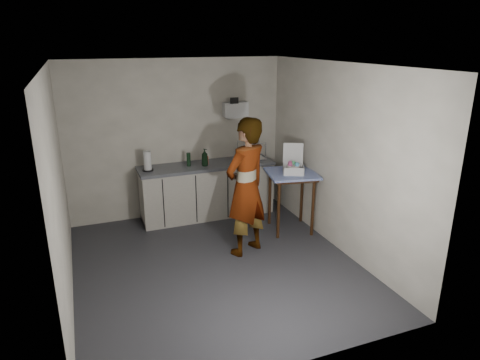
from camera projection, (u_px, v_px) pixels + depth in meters
name	position (u px, v px, depth m)	size (l,w,h in m)	color
ground	(217.00, 266.00, 5.71)	(4.00, 4.00, 0.00)	#2A2A2F
wall_back	(177.00, 139.00, 7.06)	(3.60, 0.02, 2.60)	#B0AA9A
wall_right	(338.00, 159.00, 5.92)	(0.02, 4.00, 2.60)	#B0AA9A
wall_left	(59.00, 191.00, 4.69)	(0.02, 4.00, 2.60)	#B0AA9A
ceiling	(213.00, 65.00, 4.89)	(3.60, 4.00, 0.01)	white
kitchen_counter	(207.00, 192.00, 7.22)	(2.24, 0.62, 0.91)	black
wall_shelf	(235.00, 109.00, 7.20)	(0.42, 0.18, 0.37)	silver
side_table	(292.00, 180.00, 6.55)	(0.85, 0.85, 0.94)	#3D1C0D
standing_man	(246.00, 187.00, 5.80)	(0.70, 0.46, 1.93)	#B2A593
soap_bottle	(205.00, 157.00, 6.93)	(0.11, 0.11, 0.28)	black
soda_can	(206.00, 160.00, 7.03)	(0.07, 0.07, 0.14)	red
dark_bottle	(189.00, 159.00, 6.93)	(0.06, 0.06, 0.22)	black
paper_towel	(147.00, 161.00, 6.68)	(0.17, 0.17, 0.31)	black
dish_rack	(251.00, 155.00, 7.33)	(0.45, 0.33, 0.31)	silver
bakery_box	(293.00, 167.00, 6.47)	(0.41, 0.41, 0.43)	silver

